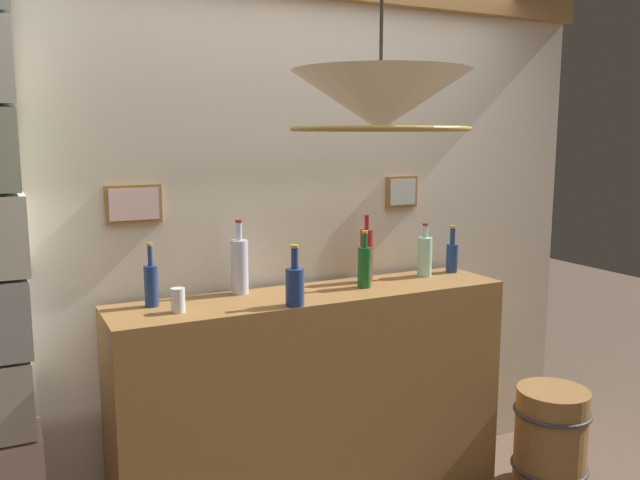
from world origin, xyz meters
name	(u,v)px	position (x,y,z in m)	size (l,w,h in m)	color
panelled_rear_partition	(290,224)	(0.00, 1.10, 1.37)	(3.38, 0.15, 2.58)	beige
bar_shelf_unit	(315,406)	(0.00, 0.82, 0.54)	(1.85, 0.41, 1.08)	olive
liquor_bottle_sherry	(151,284)	(-0.71, 0.91, 1.18)	(0.06, 0.06, 0.27)	navy
liquor_bottle_scotch	(425,256)	(0.65, 0.89, 1.19)	(0.07, 0.07, 0.27)	#A5D8BD
liquor_bottle_tequila	(365,266)	(0.26, 0.81, 1.19)	(0.06, 0.06, 0.27)	#1A5925
liquor_bottle_port	(452,255)	(0.84, 0.91, 1.17)	(0.06, 0.06, 0.24)	navy
liquor_bottle_bourbon	(366,255)	(0.33, 0.91, 1.22)	(0.06, 0.06, 0.33)	maroon
liquor_bottle_mezcal	(240,265)	(-0.31, 0.96, 1.21)	(0.08, 0.08, 0.34)	silver
liquor_bottle_vodka	(295,284)	(-0.17, 0.65, 1.18)	(0.08, 0.08, 0.26)	navy
glass_tumbler_rocks	(178,300)	(-0.64, 0.77, 1.13)	(0.06, 0.06, 0.10)	silver
pendant_lamp	(380,103)	(-0.11, 0.11, 1.90)	(0.60, 0.60, 0.58)	#EFE5C6
wooden_barrel	(551,439)	(1.18, 0.50, 0.26)	(0.39, 0.39, 0.52)	olive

